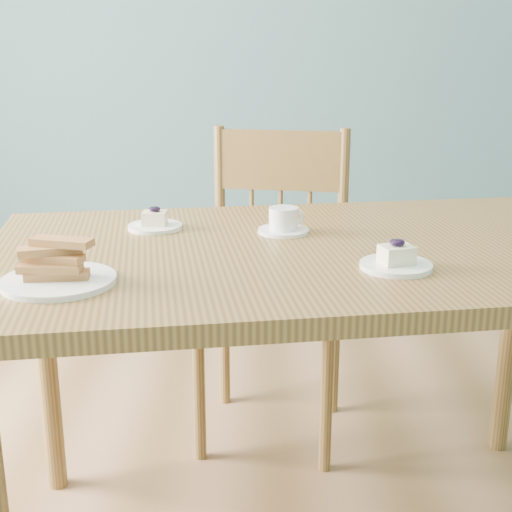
{
  "coord_description": "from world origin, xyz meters",
  "views": [
    {
      "loc": [
        0.13,
        -1.8,
        1.29
      ],
      "look_at": [
        0.13,
        -0.15,
        0.79
      ],
      "focal_mm": 50.0,
      "sensor_mm": 36.0,
      "label": 1
    }
  ],
  "objects_px": {
    "cheesecake_plate_far": "(155,223)",
    "biscotti_plate": "(58,270)",
    "dining_table": "(322,279)",
    "dining_chair": "(274,285)",
    "coffee_cup": "(284,222)",
    "cheesecake_plate_near": "(396,261)"
  },
  "relations": [
    {
      "from": "dining_chair",
      "to": "coffee_cup",
      "type": "bearing_deg",
      "value": -78.98
    },
    {
      "from": "cheesecake_plate_near",
      "to": "biscotti_plate",
      "type": "bearing_deg",
      "value": -171.69
    },
    {
      "from": "coffee_cup",
      "to": "dining_chair",
      "type": "bearing_deg",
      "value": 66.87
    },
    {
      "from": "dining_table",
      "to": "cheesecake_plate_near",
      "type": "distance_m",
      "value": 0.24
    },
    {
      "from": "dining_chair",
      "to": "biscotti_plate",
      "type": "relative_size",
      "value": 4.53
    },
    {
      "from": "dining_chair",
      "to": "biscotti_plate",
      "type": "xyz_separation_m",
      "value": [
        -0.45,
        -0.89,
        0.34
      ]
    },
    {
      "from": "coffee_cup",
      "to": "biscotti_plate",
      "type": "xyz_separation_m",
      "value": [
        -0.46,
        -0.4,
        0.0
      ]
    },
    {
      "from": "cheesecake_plate_far",
      "to": "coffee_cup",
      "type": "xyz_separation_m",
      "value": [
        0.33,
        -0.04,
        0.01
      ]
    },
    {
      "from": "dining_table",
      "to": "cheesecake_plate_near",
      "type": "relative_size",
      "value": 10.96
    },
    {
      "from": "cheesecake_plate_far",
      "to": "coffee_cup",
      "type": "distance_m",
      "value": 0.33
    },
    {
      "from": "dining_chair",
      "to": "cheesecake_plate_far",
      "type": "xyz_separation_m",
      "value": [
        -0.32,
        -0.46,
        0.33
      ]
    },
    {
      "from": "dining_chair",
      "to": "coffee_cup",
      "type": "xyz_separation_m",
      "value": [
        0.01,
        -0.5,
        0.34
      ]
    },
    {
      "from": "cheesecake_plate_far",
      "to": "coffee_cup",
      "type": "bearing_deg",
      "value": -6.47
    },
    {
      "from": "dining_table",
      "to": "biscotti_plate",
      "type": "distance_m",
      "value": 0.62
    },
    {
      "from": "dining_chair",
      "to": "coffee_cup",
      "type": "distance_m",
      "value": 0.6
    },
    {
      "from": "cheesecake_plate_far",
      "to": "dining_table",
      "type": "bearing_deg",
      "value": -20.72
    },
    {
      "from": "dining_chair",
      "to": "cheesecake_plate_far",
      "type": "height_order",
      "value": "dining_chair"
    },
    {
      "from": "biscotti_plate",
      "to": "dining_chair",
      "type": "bearing_deg",
      "value": 63.36
    },
    {
      "from": "biscotti_plate",
      "to": "dining_table",
      "type": "bearing_deg",
      "value": 26.75
    },
    {
      "from": "cheesecake_plate_far",
      "to": "biscotti_plate",
      "type": "xyz_separation_m",
      "value": [
        -0.13,
        -0.43,
        0.01
      ]
    },
    {
      "from": "dining_table",
      "to": "biscotti_plate",
      "type": "relative_size",
      "value": 7.4
    },
    {
      "from": "dining_table",
      "to": "biscotti_plate",
      "type": "bearing_deg",
      "value": -161.93
    }
  ]
}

